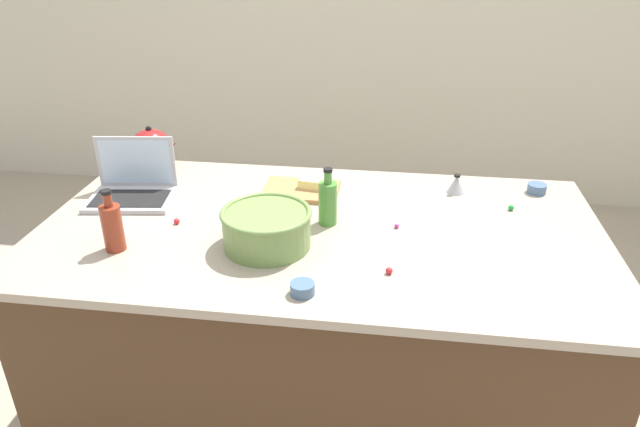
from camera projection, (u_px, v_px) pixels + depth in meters
The scene contains 19 objects.
ground_plane at pixel (320, 417), 2.41m from camera, with size 12.00×12.00×0.00m, color #B7A88E.
wall_back at pixel (368, 12), 3.90m from camera, with size 8.00×0.10×2.60m, color beige.
island_counter at pixel (320, 330), 2.21m from camera, with size 1.94×1.05×0.90m.
laptop at pixel (133, 186), 2.20m from camera, with size 0.34×0.27×0.22m.
mixing_bowl_large at pixel (267, 228), 1.86m from camera, with size 0.29×0.29×0.13m.
bottle_soy at pixel (112, 226), 1.83m from camera, with size 0.07×0.07×0.21m.
bottle_olive at pixel (328, 202), 1.99m from camera, with size 0.06×0.06×0.21m.
kettle at pixel (152, 150), 2.45m from camera, with size 0.21×0.18×0.20m.
cutting_board at pixel (301, 190), 2.26m from camera, with size 0.29×0.21×0.02m, color #AD7F4C.
butter_stick_left at pixel (313, 185), 2.24m from camera, with size 0.11×0.04×0.04m, color #F4E58C.
ramekin_small at pixel (537, 188), 2.25m from camera, with size 0.07×0.07×0.04m, color slate.
ramekin_medium at pixel (302, 289), 1.64m from camera, with size 0.07×0.07×0.04m, color slate.
kitchen_timer at pixel (456, 184), 2.24m from camera, with size 0.07×0.07×0.08m.
candy_0 at pixel (177, 221), 2.02m from camera, with size 0.02×0.02×0.02m, color red.
candy_1 at pixel (294, 219), 2.03m from camera, with size 0.02×0.02×0.02m, color red.
candy_2 at pixel (511, 208), 2.12m from camera, with size 0.02×0.02×0.02m, color green.
candy_3 at pixel (389, 271), 1.73m from camera, with size 0.02×0.02×0.02m, color red.
candy_4 at pixel (397, 226), 1.99m from camera, with size 0.02×0.02×0.02m, color #CC3399.
candy_5 at pixel (282, 230), 1.96m from camera, with size 0.02×0.02×0.02m, color orange.
Camera 1 is at (0.24, -1.76, 1.84)m, focal length 32.59 mm.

